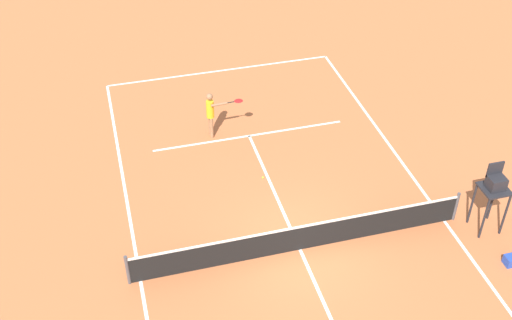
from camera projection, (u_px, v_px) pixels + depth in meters
ground_plane at (300, 249)px, 19.46m from camera, size 60.00×60.00×0.00m
court_lines at (300, 249)px, 19.45m from camera, size 9.62×21.92×0.01m
tennis_net at (301, 237)px, 19.15m from camera, size 10.22×0.10×1.07m
player_serving at (212, 111)px, 23.35m from camera, size 1.33×0.51×1.83m
tennis_ball at (263, 177)px, 22.06m from camera, size 0.07×0.07×0.07m
umpire_chair at (494, 188)px, 19.22m from camera, size 0.80×0.80×2.41m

